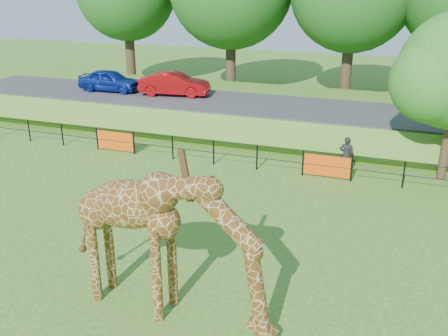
{
  "coord_description": "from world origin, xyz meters",
  "views": [
    {
      "loc": [
        5.46,
        -11.52,
        7.82
      ],
      "look_at": [
        0.35,
        2.79,
        2.0
      ],
      "focal_mm": 40.0,
      "sensor_mm": 36.0,
      "label": 1
    }
  ],
  "objects_px": {
    "car_red": "(174,84)",
    "giraffe": "(169,245)",
    "car_blue": "(110,80)",
    "visitor": "(346,155)"
  },
  "relations": [
    {
      "from": "giraffe",
      "to": "car_blue",
      "type": "distance_m",
      "value": 20.17
    },
    {
      "from": "giraffe",
      "to": "car_blue",
      "type": "relative_size",
      "value": 1.44
    },
    {
      "from": "car_blue",
      "to": "car_red",
      "type": "bearing_deg",
      "value": -89.07
    },
    {
      "from": "giraffe",
      "to": "car_red",
      "type": "relative_size",
      "value": 1.34
    },
    {
      "from": "giraffe",
      "to": "car_red",
      "type": "xyz_separation_m",
      "value": [
        -7.61,
        16.65,
        0.15
      ]
    },
    {
      "from": "visitor",
      "to": "car_red",
      "type": "bearing_deg",
      "value": -28.4
    },
    {
      "from": "car_red",
      "to": "visitor",
      "type": "relative_size",
      "value": 2.53
    },
    {
      "from": "car_blue",
      "to": "car_red",
      "type": "relative_size",
      "value": 0.93
    },
    {
      "from": "giraffe",
      "to": "car_blue",
      "type": "xyz_separation_m",
      "value": [
        -11.74,
        16.4,
        0.12
      ]
    },
    {
      "from": "car_red",
      "to": "giraffe",
      "type": "bearing_deg",
      "value": -164.31
    }
  ]
}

